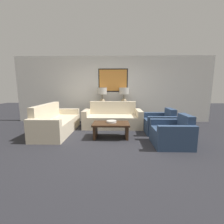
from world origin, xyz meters
TOP-DOWN VIEW (x-y plane):
  - ground_plane at (0.00, 0.00)m, footprint 20.00×20.00m
  - back_wall at (0.00, 2.51)m, footprint 7.95×0.12m
  - console_table at (0.00, 2.23)m, footprint 1.36×0.40m
  - table_lamp_left at (-0.43, 2.23)m, footprint 0.38×0.38m
  - table_lamp_right at (0.43, 2.23)m, footprint 0.38×0.38m
  - couch_by_back_wall at (0.00, 1.58)m, footprint 2.05×0.88m
  - couch_by_side at (-1.76, 0.85)m, footprint 0.88×2.05m
  - coffee_table at (-0.02, 0.41)m, footprint 1.02×0.63m
  - decorative_bowl at (-0.01, 0.46)m, footprint 0.28×0.28m
  - armchair_near_back_wall at (1.50, 0.93)m, footprint 0.86×0.86m
  - armchair_near_camera at (1.50, -0.11)m, footprint 0.86×0.86m

SIDE VIEW (x-z plane):
  - ground_plane at x=0.00m, z-range 0.00..0.00m
  - armchair_near_back_wall at x=1.50m, z-range -0.11..0.66m
  - armchair_near_camera at x=1.50m, z-range -0.11..0.66m
  - couch_by_back_wall at x=0.00m, z-range -0.15..0.75m
  - couch_by_side at x=-1.76m, z-range -0.15..0.75m
  - coffee_table at x=-0.02m, z-range 0.09..0.52m
  - console_table at x=0.00m, z-range 0.00..0.73m
  - decorative_bowl at x=-0.01m, z-range 0.43..0.48m
  - table_lamp_left at x=-0.43m, z-range 0.84..1.51m
  - table_lamp_right at x=0.43m, z-range 0.84..1.51m
  - back_wall at x=0.00m, z-range 0.01..2.66m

